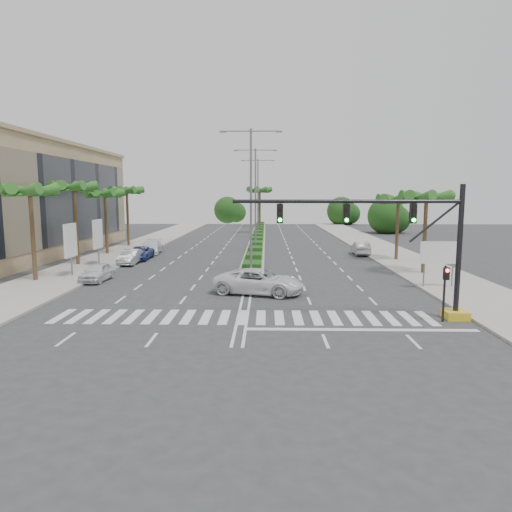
{
  "coord_description": "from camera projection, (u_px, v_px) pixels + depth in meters",
  "views": [
    {
      "loc": [
        1.27,
        -24.18,
        6.65
      ],
      "look_at": [
        0.67,
        2.89,
        3.0
      ],
      "focal_mm": 32.0,
      "sensor_mm": 36.0,
      "label": 1
    }
  ],
  "objects": [
    {
      "name": "pedestrian_signal",
      "position": [
        445.0,
        284.0,
        23.7
      ],
      "size": [
        0.28,
        0.36,
        3.0
      ],
      "color": "black",
      "rests_on": "ground"
    },
    {
      "name": "car_parked_a",
      "position": [
        97.0,
        272.0,
        35.3
      ],
      "size": [
        1.87,
        4.21,
        1.41
      ],
      "primitive_type": "imported",
      "rotation": [
        0.0,
        0.0,
        -0.05
      ],
      "color": "silver",
      "rests_on": "ground"
    },
    {
      "name": "palm_left_mid",
      "position": [
        74.0,
        190.0,
        42.13
      ],
      "size": [
        4.57,
        4.68,
        7.95
      ],
      "color": "brown",
      "rests_on": "ground"
    },
    {
      "name": "footpath_right",
      "position": [
        409.0,
        263.0,
        44.34
      ],
      "size": [
        6.0,
        120.0,
        0.15
      ],
      "primitive_type": "cube",
      "color": "gray",
      "rests_on": "ground"
    },
    {
      "name": "palm_right_near",
      "position": [
        426.0,
        200.0,
        37.6
      ],
      "size": [
        4.57,
        4.68,
        7.05
      ],
      "color": "brown",
      "rests_on": "ground"
    },
    {
      "name": "palm_left_far",
      "position": [
        105.0,
        196.0,
        50.13
      ],
      "size": [
        4.57,
        4.68,
        7.35
      ],
      "color": "brown",
      "rests_on": "ground"
    },
    {
      "name": "streetlight_near",
      "position": [
        251.0,
        193.0,
        37.84
      ],
      "size": [
        5.1,
        0.25,
        12.0
      ],
      "color": "slate",
      "rests_on": "ground"
    },
    {
      "name": "median_grass",
      "position": [
        258.0,
        237.0,
        69.43
      ],
      "size": [
        1.8,
        75.0,
        0.04
      ],
      "primitive_type": "cube",
      "color": "#396121",
      "rests_on": "median"
    },
    {
      "name": "car_parked_b",
      "position": [
        130.0,
        257.0,
        43.88
      ],
      "size": [
        1.53,
        4.32,
        1.42
      ],
      "primitive_type": "imported",
      "rotation": [
        0.0,
        0.0,
        0.01
      ],
      "color": "#B3B3B8",
      "rests_on": "ground"
    },
    {
      "name": "signal_gantry",
      "position": [
        417.0,
        255.0,
        24.21
      ],
      "size": [
        12.6,
        1.2,
        7.2
      ],
      "color": "gold",
      "rests_on": "ground"
    },
    {
      "name": "footpath_left",
      "position": [
        99.0,
        262.0,
        45.02
      ],
      "size": [
        6.0,
        120.0,
        0.15
      ],
      "primitive_type": "cube",
      "color": "gray",
      "rests_on": "ground"
    },
    {
      "name": "palm_left_end",
      "position": [
        127.0,
        193.0,
        58.01
      ],
      "size": [
        4.57,
        4.68,
        7.75
      ],
      "color": "brown",
      "rests_on": "ground"
    },
    {
      "name": "building",
      "position": [
        20.0,
        201.0,
        50.41
      ],
      "size": [
        12.0,
        36.0,
        12.0
      ],
      "primitive_type": "cube",
      "color": "tan",
      "rests_on": "ground"
    },
    {
      "name": "streetlight_mid",
      "position": [
        255.0,
        193.0,
        53.69
      ],
      "size": [
        5.1,
        0.25,
        12.0
      ],
      "color": "slate",
      "rests_on": "ground"
    },
    {
      "name": "car_parked_d",
      "position": [
        151.0,
        247.0,
        51.8
      ],
      "size": [
        2.48,
        5.33,
        1.51
      ],
      "primitive_type": "imported",
      "rotation": [
        0.0,
        0.0,
        0.07
      ],
      "color": "white",
      "rests_on": "ground"
    },
    {
      "name": "streetlight_far",
      "position": [
        258.0,
        194.0,
        69.54
      ],
      "size": [
        5.1,
        0.25,
        12.0
      ],
      "color": "slate",
      "rests_on": "ground"
    },
    {
      "name": "palm_median_b",
      "position": [
        260.0,
        192.0,
        93.27
      ],
      "size": [
        4.57,
        4.68,
        8.05
      ],
      "color": "brown",
      "rests_on": "ground"
    },
    {
      "name": "palm_left_near",
      "position": [
        30.0,
        194.0,
        34.25
      ],
      "size": [
        4.57,
        4.68,
        7.55
      ],
      "color": "brown",
      "rests_on": "ground"
    },
    {
      "name": "car_right",
      "position": [
        361.0,
        248.0,
        50.59
      ],
      "size": [
        1.69,
        4.47,
        1.46
      ],
      "primitive_type": "imported",
      "rotation": [
        0.0,
        0.0,
        3.11
      ],
      "color": "#ADADB2",
      "rests_on": "ground"
    },
    {
      "name": "direction_sign",
      "position": [
        439.0,
        255.0,
        32.17
      ],
      "size": [
        2.7,
        0.11,
        3.4
      ],
      "color": "slate",
      "rests_on": "ground"
    },
    {
      "name": "palm_right_far",
      "position": [
        398.0,
        202.0,
        45.56
      ],
      "size": [
        4.57,
        4.68,
        6.75
      ],
      "color": "brown",
      "rests_on": "ground"
    },
    {
      "name": "billboard_near",
      "position": [
        70.0,
        241.0,
        36.69
      ],
      "size": [
        0.18,
        2.1,
        4.35
      ],
      "color": "slate",
      "rests_on": "ground"
    },
    {
      "name": "median",
      "position": [
        258.0,
        238.0,
        69.45
      ],
      "size": [
        2.2,
        75.0,
        0.2
      ],
      "primitive_type": "cube",
      "color": "gray",
      "rests_on": "ground"
    },
    {
      "name": "car_crossing",
      "position": [
        259.0,
        281.0,
        30.73
      ],
      "size": [
        6.55,
        4.24,
        1.68
      ],
      "primitive_type": "imported",
      "rotation": [
        0.0,
        0.0,
        1.31
      ],
      "color": "white",
      "rests_on": "ground"
    },
    {
      "name": "car_parked_c",
      "position": [
        139.0,
        253.0,
        46.8
      ],
      "size": [
        2.32,
        4.91,
        1.36
      ],
      "primitive_type": "imported",
      "rotation": [
        0.0,
        0.0,
        0.01
      ],
      "color": "navy",
      "rests_on": "ground"
    },
    {
      "name": "ground",
      "position": [
        243.0,
        317.0,
        24.87
      ],
      "size": [
        160.0,
        160.0,
        0.0
      ],
      "primitive_type": "plane",
      "color": "#333335",
      "rests_on": "ground"
    },
    {
      "name": "billboard_far",
      "position": [
        98.0,
        234.0,
        42.63
      ],
      "size": [
        0.18,
        2.1,
        4.35
      ],
      "color": "slate",
      "rests_on": "ground"
    },
    {
      "name": "palm_median_a",
      "position": [
        259.0,
        192.0,
        78.41
      ],
      "size": [
        4.57,
        4.68,
        8.05
      ],
      "color": "brown",
      "rests_on": "ground"
    }
  ]
}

